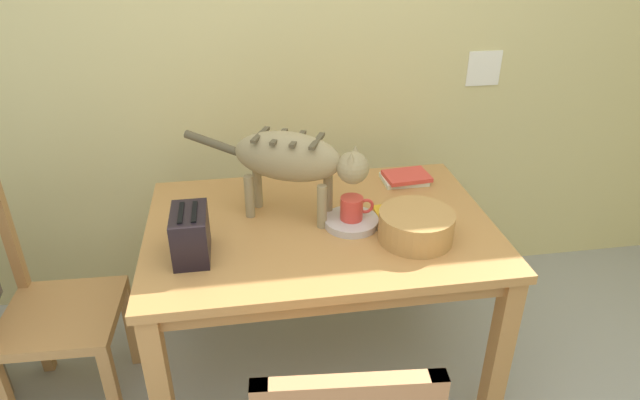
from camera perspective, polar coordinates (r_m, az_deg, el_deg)
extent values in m
cube|color=#D4C582|center=(2.57, -2.33, 15.84)|extent=(5.34, 0.10, 2.50)
cube|color=white|center=(2.79, 16.52, 12.85)|extent=(0.16, 0.01, 0.16)
cube|color=#B77E43|center=(2.12, 0.00, -2.79)|extent=(1.31, 0.89, 0.03)
cube|color=#A8743E|center=(2.15, 0.00, -3.99)|extent=(1.23, 0.81, 0.07)
cube|color=#B77E43|center=(2.05, -16.01, -18.63)|extent=(0.07, 0.07, 0.69)
cube|color=#B77E43|center=(2.21, 17.97, -14.80)|extent=(0.07, 0.07, 0.69)
cube|color=#B77E43|center=(2.65, -14.47, -6.09)|extent=(0.07, 0.07, 0.69)
cube|color=#B77E43|center=(2.78, 11.13, -3.95)|extent=(0.07, 0.07, 0.69)
ellipsoid|color=#95825A|center=(2.05, -3.37, 4.50)|extent=(0.44, 0.31, 0.19)
cube|color=brown|center=(2.06, -6.16, 6.69)|extent=(0.08, 0.14, 0.01)
cube|color=brown|center=(2.03, -4.26, 6.50)|extent=(0.08, 0.14, 0.01)
cube|color=brown|center=(2.01, -2.31, 6.30)|extent=(0.08, 0.14, 0.01)
cube|color=brown|center=(1.99, -0.32, 6.09)|extent=(0.08, 0.14, 0.01)
cylinder|color=#95825A|center=(2.12, 0.82, 0.38)|extent=(0.04, 0.04, 0.17)
cylinder|color=#95825A|center=(2.05, 0.19, -0.69)|extent=(0.04, 0.04, 0.17)
cylinder|color=#95825A|center=(2.20, -6.44, 1.36)|extent=(0.04, 0.04, 0.17)
cylinder|color=#95825A|center=(2.14, -7.28, 0.37)|extent=(0.04, 0.04, 0.17)
sphere|color=#95825A|center=(1.99, 3.40, 3.33)|extent=(0.12, 0.12, 0.12)
cone|color=#95825A|center=(2.00, 3.66, 5.02)|extent=(0.04, 0.04, 0.05)
cone|color=#95825A|center=(1.94, 3.23, 4.29)|extent=(0.04, 0.04, 0.05)
cylinder|color=brown|center=(2.16, -11.09, 5.79)|extent=(0.21, 0.12, 0.08)
cylinder|color=#BCB0AA|center=(2.10, 3.23, -2.24)|extent=(0.21, 0.21, 0.03)
cylinder|color=#D43C32|center=(2.07, 3.27, -0.85)|extent=(0.09, 0.09, 0.09)
torus|color=#D43C32|center=(2.08, 4.75, -0.63)|extent=(0.06, 0.01, 0.06)
cube|color=gold|center=(2.20, 9.41, -1.39)|extent=(0.28, 0.20, 0.01)
cube|color=silver|center=(2.45, 8.65, 2.13)|extent=(0.19, 0.14, 0.02)
cube|color=#DC4137|center=(2.44, 8.92, 2.45)|extent=(0.20, 0.16, 0.02)
cylinder|color=#B38145|center=(2.02, 9.85, -2.65)|extent=(0.27, 0.27, 0.11)
cylinder|color=#503A1F|center=(2.02, 9.86, -2.52)|extent=(0.22, 0.22, 0.09)
cube|color=black|center=(1.93, -13.17, -3.49)|extent=(0.12, 0.20, 0.17)
cube|color=black|center=(1.89, -14.13, -1.27)|extent=(0.02, 0.14, 0.01)
cube|color=black|center=(1.89, -12.80, -1.17)|extent=(0.02, 0.14, 0.01)
cube|color=#B17C45|center=(2.35, -25.07, -10.78)|extent=(0.44, 0.44, 0.04)
cube|color=#B17C45|center=(2.43, -29.38, -3.11)|extent=(0.04, 0.04, 0.48)
cube|color=#B17C45|center=(2.57, -18.86, -12.06)|extent=(0.04, 0.04, 0.41)
cube|color=#B17C45|center=(2.30, -20.53, -18.07)|extent=(0.04, 0.04, 0.41)
cube|color=#B17C45|center=(2.68, -26.88, -12.02)|extent=(0.04, 0.04, 0.41)
cube|color=#B7774A|center=(1.25, 3.01, -19.27)|extent=(0.42, 0.08, 0.08)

